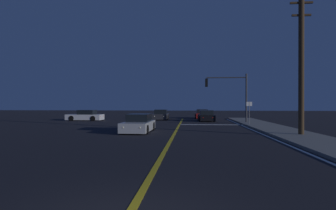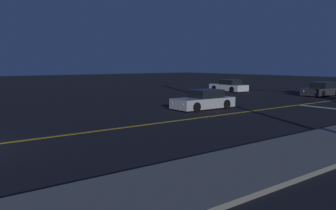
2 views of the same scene
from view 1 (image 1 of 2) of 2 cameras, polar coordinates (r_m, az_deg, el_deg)
The scene contains 12 objects.
sidewalk_right at distance 17.79m, azimuth 27.57°, elevation -6.34°, with size 3.20×43.47×0.15m, color slate.
lane_line_center at distance 16.50m, azimuth 0.91°, elevation -7.07°, with size 0.20×41.05×0.01m, color gold.
lane_line_edge_right at distance 17.18m, azimuth 21.82°, elevation -6.79°, with size 0.16×41.05×0.01m, color white.
stop_bar at distance 27.05m, azimuth 9.26°, elevation -4.22°, with size 6.36×0.50×0.01m, color white.
car_parked_curb_charcoal at distance 35.72m, azimuth -1.57°, elevation -2.21°, with size 2.01×4.23×1.34m.
car_far_approaching_red at distance 38.38m, azimuth 7.32°, elevation -2.05°, with size 1.94×4.45×1.34m.
car_following_oncoming_black at distance 32.72m, azimuth 8.24°, elevation -2.44°, with size 2.01×4.30×1.34m.
car_distant_tail_white at distance 35.01m, azimuth -17.42°, elevation -2.27°, with size 4.52×1.97×1.34m.
car_side_waiting_silver at distance 20.08m, azimuth -6.36°, elevation -4.11°, with size 2.02×4.54×1.34m.
traffic_signal_near_right at distance 29.55m, azimuth 13.37°, elevation 3.20°, with size 4.52×0.28×5.39m.
utility_pole_right at distance 19.22m, azimuth 26.86°, elevation 8.07°, with size 1.42×0.35×9.23m.
street_sign_corner at distance 27.01m, azimuth 17.15°, elevation -0.87°, with size 0.56×0.06×2.36m.
Camera 1 is at (1.16, -4.25, 2.10)m, focal length 28.19 mm.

